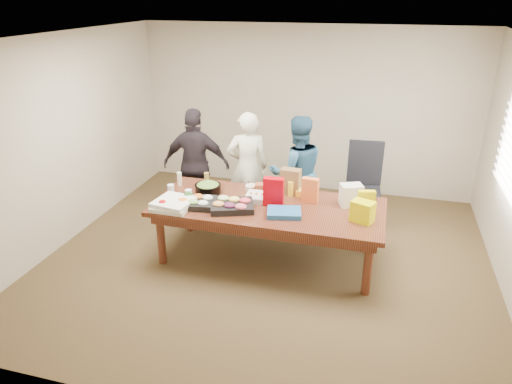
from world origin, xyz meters
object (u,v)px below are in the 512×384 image
(conference_table, at_px, (268,232))
(salad_bowl, at_px, (208,189))
(sheet_cake, at_px, (262,198))
(person_right, at_px, (297,173))
(office_chair, at_px, (362,189))
(person_center, at_px, (248,167))

(conference_table, distance_m, salad_bowl, 0.97)
(sheet_cake, distance_m, salad_bowl, 0.74)
(sheet_cake, bearing_deg, salad_bowl, 173.70)
(conference_table, height_order, person_right, person_right)
(conference_table, distance_m, person_right, 1.12)
(person_right, bearing_deg, office_chair, 167.29)
(person_center, distance_m, person_right, 0.72)
(person_right, bearing_deg, person_center, -25.79)
(conference_table, distance_m, sheet_cake, 0.44)
(salad_bowl, bearing_deg, conference_table, -11.44)
(person_center, relative_size, salad_bowl, 4.85)
(conference_table, relative_size, office_chair, 2.40)
(conference_table, bearing_deg, person_right, 81.31)
(person_right, relative_size, sheet_cake, 4.05)
(conference_table, height_order, office_chair, office_chair)
(conference_table, height_order, salad_bowl, salad_bowl)
(person_center, bearing_deg, sheet_cake, 96.23)
(person_center, relative_size, person_right, 1.00)
(person_right, distance_m, sheet_cake, 0.94)
(office_chair, bearing_deg, conference_table, -135.28)
(conference_table, height_order, person_center, person_center)
(sheet_cake, height_order, salad_bowl, salad_bowl)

